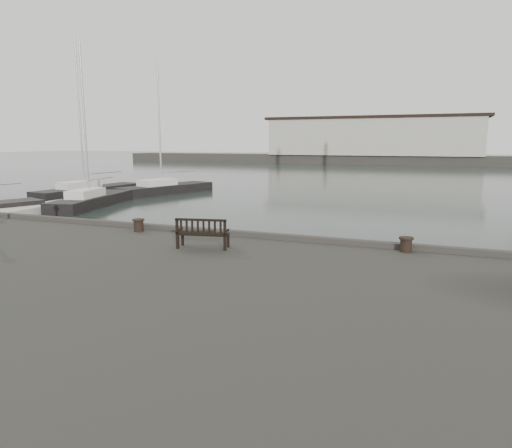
{
  "coord_description": "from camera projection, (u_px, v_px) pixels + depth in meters",
  "views": [
    {
      "loc": [
        5.96,
        -14.69,
        4.83
      ],
      "look_at": [
        0.38,
        -0.5,
        2.1
      ],
      "focal_mm": 32.0,
      "sensor_mm": 36.0,
      "label": 1
    }
  ],
  "objects": [
    {
      "name": "ground",
      "position": [
        251.0,
        278.0,
        16.46
      ],
      "size": [
        400.0,
        400.0,
        0.0
      ],
      "primitive_type": "plane",
      "color": "black",
      "rests_on": "ground"
    },
    {
      "name": "pontoon",
      "position": [
        46.0,
        207.0,
        32.78
      ],
      "size": [
        2.0,
        24.0,
        0.5
      ],
      "primitive_type": "cube",
      "color": "#B5B3A8",
      "rests_on": "ground"
    },
    {
      "name": "breakwater",
      "position": [
        387.0,
        145.0,
        101.62
      ],
      "size": [
        140.0,
        9.5,
        12.2
      ],
      "color": "#383530",
      "rests_on": "ground"
    },
    {
      "name": "bench",
      "position": [
        203.0,
        239.0,
        14.28
      ],
      "size": [
        1.7,
        0.88,
        0.93
      ],
      "rotation": [
        0.0,
        0.0,
        0.21
      ],
      "color": "black",
      "rests_on": "quay"
    },
    {
      "name": "bollard_left",
      "position": [
        139.0,
        225.0,
        16.98
      ],
      "size": [
        0.48,
        0.48,
        0.47
      ],
      "primitive_type": "cylinder",
      "rotation": [
        0.0,
        0.0,
        0.08
      ],
      "color": "black",
      "rests_on": "quay"
    },
    {
      "name": "bollard_right",
      "position": [
        406.0,
        245.0,
        13.79
      ],
      "size": [
        0.57,
        0.57,
        0.45
      ],
      "primitive_type": "cylinder",
      "rotation": [
        0.0,
        0.0,
        0.42
      ],
      "color": "black",
      "rests_on": "quay"
    },
    {
      "name": "yacht_b",
      "position": [
        90.0,
        193.0,
        42.02
      ],
      "size": [
        3.73,
        11.19,
        14.37
      ],
      "rotation": [
        0.0,
        0.0,
        -0.12
      ],
      "color": "black",
      "rests_on": "ground"
    },
    {
      "name": "yacht_c",
      "position": [
        93.0,
        203.0,
        35.06
      ],
      "size": [
        4.42,
        9.91,
        12.97
      ],
      "rotation": [
        0.0,
        0.0,
        0.23
      ],
      "color": "black",
      "rests_on": "ground"
    },
    {
      "name": "yacht_d",
      "position": [
        166.0,
        191.0,
        44.16
      ],
      "size": [
        5.62,
        10.45,
        12.63
      ],
      "rotation": [
        0.0,
        0.0,
        -0.31
      ],
      "color": "black",
      "rests_on": "ground"
    }
  ]
}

